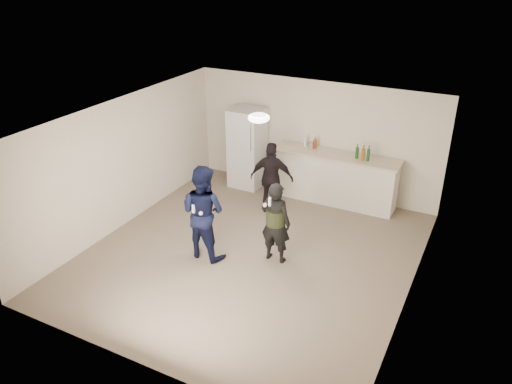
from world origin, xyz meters
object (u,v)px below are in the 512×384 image
at_px(counter, 334,179).
at_px(woman, 276,222).
at_px(spectator, 272,178).
at_px(shaker, 311,145).
at_px(man, 203,212).
at_px(fridge, 247,148).

xyz_separation_m(counter, woman, (-0.16, -2.62, 0.21)).
relative_size(woman, spectator, 0.98).
height_order(counter, spectator, spectator).
relative_size(shaker, man, 0.10).
xyz_separation_m(counter, spectator, (-0.99, -1.03, 0.23)).
bearing_deg(man, spectator, -95.57).
bearing_deg(man, shaker, -99.76).
relative_size(man, woman, 1.16).
relative_size(fridge, woman, 1.22).
height_order(shaker, man, man).
bearing_deg(fridge, spectator, -41.93).
relative_size(fridge, man, 1.05).
relative_size(fridge, shaker, 10.59).
distance_m(fridge, man, 3.06).
relative_size(man, spectator, 1.14).
xyz_separation_m(counter, fridge, (-2.05, -0.07, 0.38)).
bearing_deg(shaker, spectator, -111.54).
bearing_deg(man, counter, -109.47).
xyz_separation_m(counter, man, (-1.34, -3.04, 0.33)).
distance_m(shaker, spectator, 1.22).
xyz_separation_m(fridge, spectator, (1.06, -0.96, -0.15)).
relative_size(counter, spectator, 1.72).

